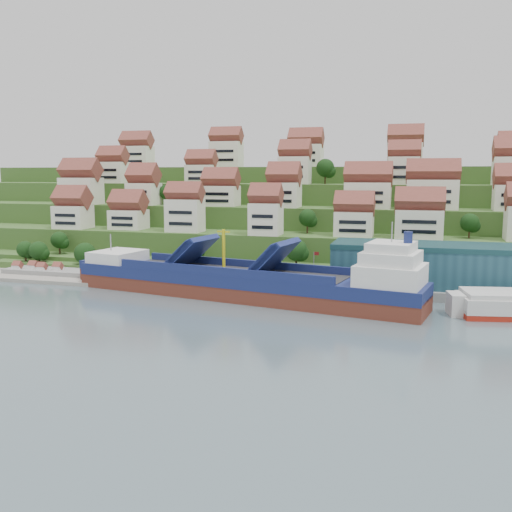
% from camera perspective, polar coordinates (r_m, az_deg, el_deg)
% --- Properties ---
extents(ground, '(300.00, 300.00, 0.00)m').
position_cam_1_polar(ground, '(133.17, -2.69, -4.21)').
color(ground, slate).
rests_on(ground, ground).
extents(quay, '(180.00, 14.00, 2.20)m').
position_cam_1_polar(quay, '(142.57, 6.91, -2.97)').
color(quay, gray).
rests_on(quay, ground).
extents(pebble_beach, '(45.00, 20.00, 1.00)m').
position_cam_1_polar(pebble_beach, '(170.31, -20.17, -1.78)').
color(pebble_beach, gray).
rests_on(pebble_beach, ground).
extents(hillside, '(260.00, 128.00, 31.00)m').
position_cam_1_polar(hillside, '(231.21, 5.53, 3.78)').
color(hillside, '#2D4C1E').
rests_on(hillside, ground).
extents(hillside_village, '(155.20, 64.59, 29.76)m').
position_cam_1_polar(hillside_village, '(188.15, 3.68, 6.92)').
color(hillside_village, white).
rests_on(hillside_village, ground).
extents(hillside_trees, '(130.53, 62.17, 30.75)m').
position_cam_1_polar(hillside_trees, '(175.73, -3.09, 3.99)').
color(hillside_trees, '#173A13').
rests_on(hillside_trees, ground).
extents(warehouse, '(60.00, 15.00, 10.00)m').
position_cam_1_polar(warehouse, '(142.18, 19.92, -0.95)').
color(warehouse, '#224E5E').
rests_on(warehouse, quay).
extents(flagpole, '(1.28, 0.16, 8.00)m').
position_cam_1_polar(flagpole, '(136.99, 5.84, -0.96)').
color(flagpole, gray).
rests_on(flagpole, quay).
extents(beach_huts, '(14.40, 3.70, 2.20)m').
position_cam_1_polar(beach_huts, '(170.24, -20.99, -1.28)').
color(beach_huts, white).
rests_on(beach_huts, pebble_beach).
extents(cargo_ship, '(85.99, 28.29, 18.94)m').
position_cam_1_polar(cargo_ship, '(131.74, -0.67, -2.76)').
color(cargo_ship, maroon).
rests_on(cargo_ship, ground).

